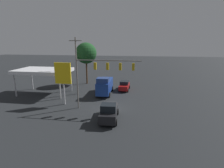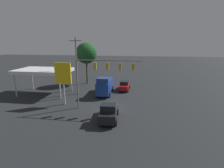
{
  "view_description": "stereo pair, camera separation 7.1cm",
  "coord_description": "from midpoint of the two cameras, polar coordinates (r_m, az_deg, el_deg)",
  "views": [
    {
      "loc": [
        -4.03,
        24.28,
        9.84
      ],
      "look_at": [
        0.0,
        -2.0,
        3.37
      ],
      "focal_mm": 28.0,
      "sensor_mm": 36.0,
      "label": 1
    },
    {
      "loc": [
        -4.1,
        24.27,
        9.84
      ],
      "look_at": [
        0.0,
        -2.0,
        3.37
      ],
      "focal_mm": 28.0,
      "sensor_mm": 36.0,
      "label": 2
    }
  ],
  "objects": [
    {
      "name": "price_sign",
      "position": [
        28.16,
        -15.65,
        2.88
      ],
      "size": [
        2.59,
        0.27,
        6.74
      ],
      "color": "#B7B7BC",
      "rests_on": "ground"
    },
    {
      "name": "traffic_signal_assembly",
      "position": [
        24.9,
        -3.37,
        4.34
      ],
      "size": [
        9.32,
        0.43,
        7.59
      ],
      "color": "slate",
      "rests_on": "ground"
    },
    {
      "name": "street_tree",
      "position": [
        41.54,
        -8.36,
        9.91
      ],
      "size": [
        4.88,
        4.88,
        9.68
      ],
      "color": "#4C331E",
      "rests_on": "ground"
    },
    {
      "name": "delivery_truck",
      "position": [
        33.32,
        -2.29,
        -0.49
      ],
      "size": [
        2.69,
        6.85,
        3.58
      ],
      "rotation": [
        0.0,
        0.0,
        1.6
      ],
      "color": "navy",
      "rests_on": "ground"
    },
    {
      "name": "gas_station_canopy",
      "position": [
        35.6,
        -21.36,
        3.98
      ],
      "size": [
        9.84,
        6.44,
        4.78
      ],
      "color": "silver",
      "rests_on": "ground"
    },
    {
      "name": "sedan_waiting",
      "position": [
        36.37,
        4.13,
        -0.51
      ],
      "size": [
        2.22,
        4.48,
        1.93
      ],
      "rotation": [
        0.0,
        0.0,
        1.52
      ],
      "color": "maroon",
      "rests_on": "ground"
    },
    {
      "name": "utility_pole",
      "position": [
        33.26,
        -11.41,
        6.07
      ],
      "size": [
        2.4,
        0.26,
        10.61
      ],
      "color": "slate",
      "rests_on": "ground"
    },
    {
      "name": "pickup_parked",
      "position": [
        22.62,
        -0.92,
        -9.04
      ],
      "size": [
        2.52,
        5.32,
        2.4
      ],
      "rotation": [
        0.0,
        0.0,
        1.63
      ],
      "color": "black",
      "rests_on": "ground"
    },
    {
      "name": "ground_plane",
      "position": [
        26.51,
        -0.6,
        -8.12
      ],
      "size": [
        200.0,
        200.0,
        0.0
      ],
      "primitive_type": "plane",
      "color": "black"
    }
  ]
}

